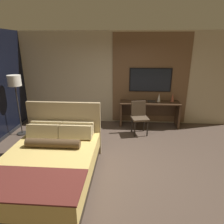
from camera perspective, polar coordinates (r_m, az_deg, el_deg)
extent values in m
plane|color=#4C3D33|center=(4.31, -0.16, -15.15)|extent=(16.00, 16.00, 0.00)
cube|color=#BCAD8E|center=(6.26, 1.63, 9.45)|extent=(7.20, 0.06, 2.80)
cube|color=brown|center=(6.25, 10.85, 9.12)|extent=(2.29, 0.03, 2.70)
cube|color=#33281E|center=(3.97, -17.69, -17.52)|extent=(1.55, 2.11, 0.22)
cube|color=tan|center=(3.82, -18.10, -14.24)|extent=(1.60, 2.17, 0.32)
cube|color=#56231E|center=(3.21, -23.23, -18.22)|extent=(1.62, 0.76, 0.02)
cube|color=#998460|center=(4.65, -13.34, -4.48)|extent=(1.63, 0.08, 1.22)
cube|color=tan|center=(4.62, -17.98, -4.16)|extent=(0.67, 0.23, 0.31)
cube|color=tan|center=(4.41, -9.66, -4.56)|extent=(0.67, 0.23, 0.31)
cube|color=tan|center=(4.44, -18.96, -5.19)|extent=(0.67, 0.25, 0.32)
cube|color=tan|center=(4.23, -10.32, -5.67)|extent=(0.67, 0.25, 0.32)
cylinder|color=#4C3823|center=(3.99, -16.55, -8.55)|extent=(1.04, 0.17, 0.17)
cube|color=#422D1E|center=(6.13, 10.76, 2.65)|extent=(1.79, 0.49, 0.03)
cube|color=#422D1E|center=(6.20, 2.58, -0.53)|extent=(0.06, 0.44, 0.73)
cube|color=#422D1E|center=(6.40, 18.27, -0.87)|extent=(0.06, 0.44, 0.73)
cube|color=#422D1E|center=(6.43, 10.38, 0.56)|extent=(1.67, 0.02, 0.36)
cube|color=black|center=(6.22, 10.88, 9.00)|extent=(1.27, 0.04, 0.71)
cube|color=black|center=(6.20, 10.90, 8.97)|extent=(1.19, 0.01, 0.65)
cube|color=#4C3D2D|center=(5.58, 7.95, -1.80)|extent=(0.53, 0.51, 0.05)
cube|color=#4C3D2D|center=(5.67, 7.56, 1.06)|extent=(0.42, 0.19, 0.42)
cylinder|color=black|center=(5.47, 6.52, -4.92)|extent=(0.04, 0.04, 0.44)
cylinder|color=black|center=(5.57, 10.08, -4.67)|extent=(0.04, 0.04, 0.44)
cylinder|color=black|center=(5.77, 5.68, -3.60)|extent=(0.04, 0.04, 0.44)
cylinder|color=black|center=(5.87, 9.07, -3.39)|extent=(0.04, 0.04, 0.44)
cylinder|color=#282623|center=(6.24, -24.21, -5.55)|extent=(0.28, 0.28, 0.03)
cylinder|color=#332D28|center=(6.01, -25.08, 0.51)|extent=(0.03, 0.03, 1.42)
cylinder|color=silver|center=(5.84, -26.16, 8.06)|extent=(0.34, 0.34, 0.28)
cone|color=#B2563D|center=(6.32, 16.92, 4.02)|extent=(0.10, 0.10, 0.26)
cone|color=silver|center=(6.19, 13.28, 4.05)|extent=(0.10, 0.10, 0.26)
cube|color=#332D28|center=(6.17, 11.22, 3.03)|extent=(0.23, 0.16, 0.03)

